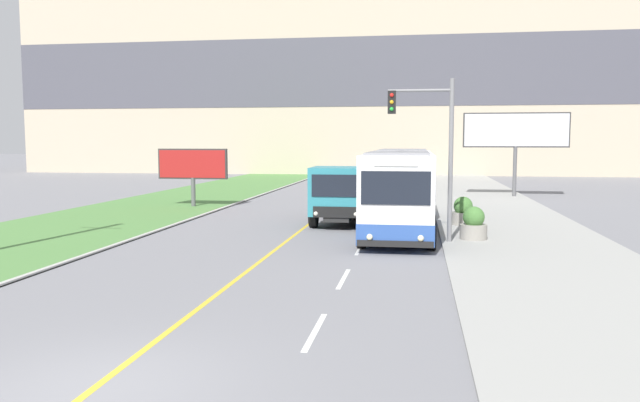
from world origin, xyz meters
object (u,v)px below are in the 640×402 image
Objects in this scene: traffic_light_mast at (432,139)px; planter_round_near at (474,225)px; planter_round_second at (463,212)px; dump_truck at (342,195)px; city_bus at (401,189)px; billboard_large at (516,132)px; billboard_small at (193,166)px.

traffic_light_mast reaches higher than planter_round_near.
planter_round_second reaches higher than planter_round_near.
traffic_light_mast is at bearing -50.16° from dump_truck.
city_bus is at bearing 108.57° from traffic_light_mast.
dump_truck is 0.98× the size of billboard_large.
billboard_large reaches higher than planter_round_near.
dump_truck is 10.86m from billboard_small.
city_bus is at bearing -21.38° from dump_truck.
billboard_small is 15.35m from planter_round_second.
traffic_light_mast is (3.68, -4.41, 2.39)m from dump_truck.
city_bus reaches higher than planter_round_second.
billboard_large is at bearing 77.37° from planter_round_near.
planter_round_second is at bearing 24.53° from city_bus.
city_bus reaches higher than planter_round_near.
traffic_light_mast is at bearing -107.46° from planter_round_second.
planter_round_near is (14.18, -9.82, -1.65)m from billboard_small.
billboard_small is (-11.49, 7.06, 0.62)m from city_bus.
city_bus reaches higher than dump_truck.
billboard_large reaches higher than city_bus.
city_bus is at bearing 134.23° from planter_round_near.
billboard_large is (5.66, 19.02, 0.48)m from traffic_light_mast.
city_bus is 10.36× the size of planter_round_near.
billboard_large is 20.28m from billboard_small.
billboard_small is (-8.96, 6.07, 0.99)m from dump_truck.
dump_truck reaches higher than planter_round_second.
billboard_large is 19.15m from planter_round_near.
billboard_small is 3.29× the size of planter_round_near.
city_bus is 13.50m from billboard_small.
billboard_small reaches higher than planter_round_second.
billboard_large is (6.81, 15.60, 2.51)m from city_bus.
planter_round_near is at bearing -34.70° from billboard_small.
traffic_light_mast is at bearing -39.65° from billboard_small.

